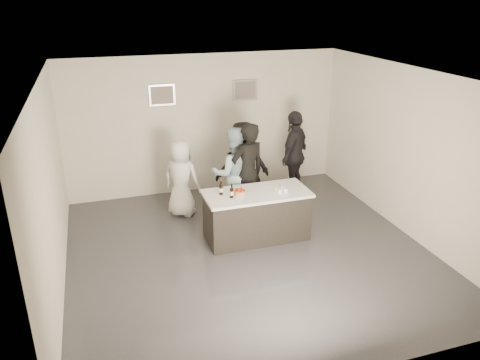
{
  "coord_description": "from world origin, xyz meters",
  "views": [
    {
      "loc": [
        -2.27,
        -6.64,
        4.16
      ],
      "look_at": [
        0.0,
        0.5,
        1.15
      ],
      "focal_mm": 35.0,
      "sensor_mm": 36.0,
      "label": 1
    }
  ],
  "objects_px": {
    "beer_bottle_a": "(221,188)",
    "person_guest_left": "(181,178)",
    "person_main_blue": "(234,173)",
    "person_main_black": "(248,173)",
    "person_guest_right": "(294,155)",
    "bar_counter": "(257,215)",
    "beer_bottle_b": "(232,191)",
    "cake": "(240,193)",
    "person_guest_back": "(243,164)"
  },
  "relations": [
    {
      "from": "beer_bottle_a",
      "to": "person_guest_left",
      "type": "distance_m",
      "value": 1.37
    },
    {
      "from": "person_main_blue",
      "to": "person_guest_left",
      "type": "distance_m",
      "value": 1.04
    },
    {
      "from": "person_main_black",
      "to": "person_main_blue",
      "type": "distance_m",
      "value": 0.31
    },
    {
      "from": "beer_bottle_a",
      "to": "person_guest_right",
      "type": "relative_size",
      "value": 0.14
    },
    {
      "from": "person_main_blue",
      "to": "person_guest_right",
      "type": "xyz_separation_m",
      "value": [
        1.53,
        0.59,
        0.03
      ]
    },
    {
      "from": "beer_bottle_a",
      "to": "person_guest_right",
      "type": "height_order",
      "value": "person_guest_right"
    },
    {
      "from": "bar_counter",
      "to": "person_main_black",
      "type": "distance_m",
      "value": 0.91
    },
    {
      "from": "person_main_black",
      "to": "person_guest_right",
      "type": "relative_size",
      "value": 1.03
    },
    {
      "from": "beer_bottle_b",
      "to": "person_guest_left",
      "type": "height_order",
      "value": "person_guest_left"
    },
    {
      "from": "beer_bottle_a",
      "to": "person_guest_left",
      "type": "height_order",
      "value": "person_guest_left"
    },
    {
      "from": "beer_bottle_b",
      "to": "person_main_black",
      "type": "relative_size",
      "value": 0.13
    },
    {
      "from": "cake",
      "to": "person_guest_back",
      "type": "relative_size",
      "value": 0.11
    },
    {
      "from": "beer_bottle_b",
      "to": "person_guest_right",
      "type": "xyz_separation_m",
      "value": [
        1.89,
        1.64,
        -0.08
      ]
    },
    {
      "from": "person_main_black",
      "to": "person_guest_left",
      "type": "distance_m",
      "value": 1.33
    },
    {
      "from": "person_guest_right",
      "to": "person_main_black",
      "type": "bearing_deg",
      "value": -12.05
    },
    {
      "from": "bar_counter",
      "to": "person_guest_back",
      "type": "distance_m",
      "value": 1.56
    },
    {
      "from": "person_guest_right",
      "to": "bar_counter",
      "type": "bearing_deg",
      "value": 4.38
    },
    {
      "from": "person_main_blue",
      "to": "person_guest_back",
      "type": "distance_m",
      "value": 0.64
    },
    {
      "from": "bar_counter",
      "to": "beer_bottle_b",
      "type": "xyz_separation_m",
      "value": [
        -0.49,
        -0.09,
        0.58
      ]
    },
    {
      "from": "person_main_black",
      "to": "person_guest_right",
      "type": "xyz_separation_m",
      "value": [
        1.32,
        0.81,
        -0.03
      ]
    },
    {
      "from": "person_main_blue",
      "to": "beer_bottle_a",
      "type": "bearing_deg",
      "value": 66.34
    },
    {
      "from": "cake",
      "to": "person_main_blue",
      "type": "bearing_deg",
      "value": 78.96
    },
    {
      "from": "beer_bottle_b",
      "to": "cake",
      "type": "bearing_deg",
      "value": 25.38
    },
    {
      "from": "person_guest_right",
      "to": "beer_bottle_b",
      "type": "bearing_deg",
      "value": -2.57
    },
    {
      "from": "bar_counter",
      "to": "cake",
      "type": "relative_size",
      "value": 9.51
    },
    {
      "from": "person_guest_left",
      "to": "beer_bottle_a",
      "type": "bearing_deg",
      "value": 148.35
    },
    {
      "from": "beer_bottle_a",
      "to": "person_main_black",
      "type": "bearing_deg",
      "value": 42.42
    },
    {
      "from": "beer_bottle_b",
      "to": "bar_counter",
      "type": "bearing_deg",
      "value": 10.52
    },
    {
      "from": "bar_counter",
      "to": "person_guest_right",
      "type": "relative_size",
      "value": 0.98
    },
    {
      "from": "cake",
      "to": "person_guest_right",
      "type": "distance_m",
      "value": 2.32
    },
    {
      "from": "person_guest_back",
      "to": "person_main_black",
      "type": "bearing_deg",
      "value": 80.7
    },
    {
      "from": "person_guest_left",
      "to": "bar_counter",
      "type": "bearing_deg",
      "value": 166.96
    },
    {
      "from": "bar_counter",
      "to": "person_guest_back",
      "type": "xyz_separation_m",
      "value": [
        0.22,
        1.49,
        0.43
      ]
    },
    {
      "from": "bar_counter",
      "to": "person_guest_left",
      "type": "bearing_deg",
      "value": 128.37
    },
    {
      "from": "person_main_black",
      "to": "person_guest_left",
      "type": "xyz_separation_m",
      "value": [
        -1.16,
        0.63,
        -0.21
      ]
    },
    {
      "from": "cake",
      "to": "person_main_black",
      "type": "xyz_separation_m",
      "value": [
        0.4,
        0.75,
        0.04
      ]
    },
    {
      "from": "person_guest_left",
      "to": "person_main_blue",
      "type": "bearing_deg",
      "value": -164.7
    },
    {
      "from": "person_main_black",
      "to": "person_main_blue",
      "type": "bearing_deg",
      "value": -63.54
    },
    {
      "from": "beer_bottle_a",
      "to": "person_main_blue",
      "type": "bearing_deg",
      "value": 60.24
    },
    {
      "from": "beer_bottle_a",
      "to": "person_main_blue",
      "type": "distance_m",
      "value": 1.0
    },
    {
      "from": "person_guest_left",
      "to": "beer_bottle_b",
      "type": "bearing_deg",
      "value": 150.73
    },
    {
      "from": "beer_bottle_a",
      "to": "beer_bottle_b",
      "type": "relative_size",
      "value": 1.0
    },
    {
      "from": "bar_counter",
      "to": "cake",
      "type": "bearing_deg",
      "value": -177.89
    },
    {
      "from": "person_main_black",
      "to": "person_main_blue",
      "type": "xyz_separation_m",
      "value": [
        -0.21,
        0.22,
        -0.06
      ]
    },
    {
      "from": "bar_counter",
      "to": "person_main_blue",
      "type": "distance_m",
      "value": 1.08
    },
    {
      "from": "cake",
      "to": "person_guest_back",
      "type": "bearing_deg",
      "value": 70.0
    },
    {
      "from": "person_main_blue",
      "to": "person_guest_left",
      "type": "xyz_separation_m",
      "value": [
        -0.95,
        0.41,
        -0.14
      ]
    },
    {
      "from": "beer_bottle_b",
      "to": "person_main_black",
      "type": "xyz_separation_m",
      "value": [
        0.56,
        0.83,
        -0.05
      ]
    },
    {
      "from": "cake",
      "to": "beer_bottle_b",
      "type": "bearing_deg",
      "value": -154.62
    },
    {
      "from": "cake",
      "to": "beer_bottle_b",
      "type": "distance_m",
      "value": 0.21
    }
  ]
}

